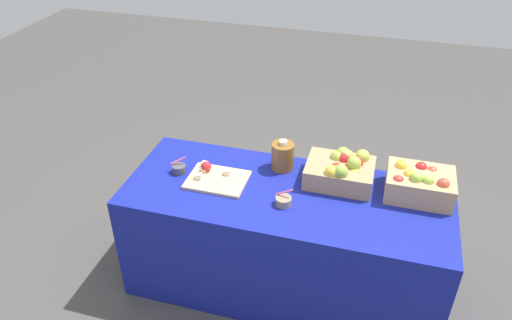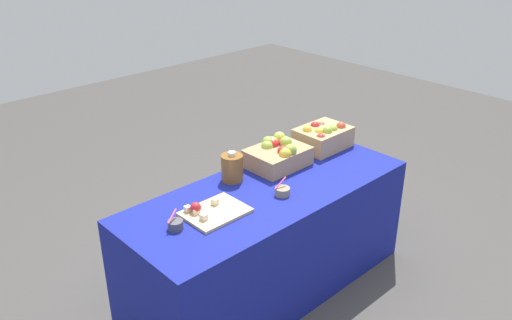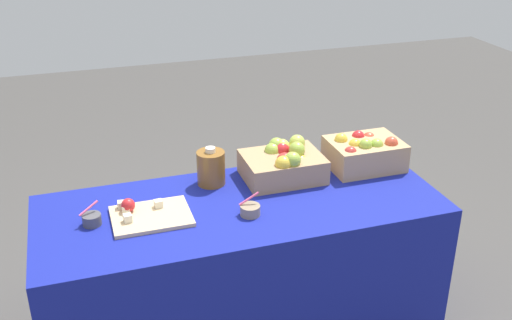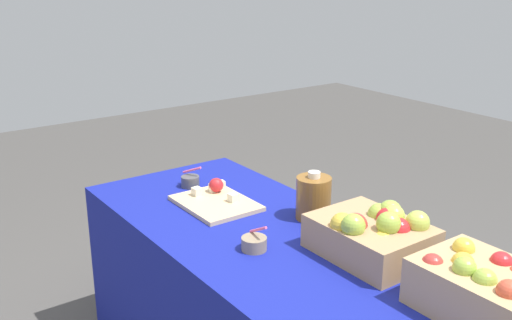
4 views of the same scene
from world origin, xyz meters
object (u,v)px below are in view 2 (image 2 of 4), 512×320
object	(u,v)px
apple_crate_left	(323,137)
cutting_board_front	(212,211)
sample_bowl_near	(175,225)
cider_jug	(232,167)
sample_bowl_mid	(282,191)
apple_crate_middle	(278,154)

from	to	relation	value
apple_crate_left	cutting_board_front	distance (m)	1.18
sample_bowl_near	cider_jug	size ratio (longest dim) A/B	0.50
cutting_board_front	sample_bowl_near	distance (m)	0.24
sample_bowl_near	sample_bowl_mid	distance (m)	0.70
sample_bowl_near	sample_bowl_mid	size ratio (longest dim) A/B	0.96
sample_bowl_mid	cider_jug	distance (m)	0.37
apple_crate_left	cutting_board_front	world-z (taller)	apple_crate_left
cutting_board_front	cider_jug	size ratio (longest dim) A/B	1.79
sample_bowl_near	cutting_board_front	bearing A→B (deg)	-3.25
apple_crate_left	cider_jug	world-z (taller)	cider_jug
cutting_board_front	sample_bowl_mid	size ratio (longest dim) A/B	3.43
apple_crate_middle	cider_jug	size ratio (longest dim) A/B	2.01
cutting_board_front	sample_bowl_near	size ratio (longest dim) A/B	3.55
cider_jug	sample_bowl_near	bearing A→B (deg)	-159.66
sample_bowl_near	sample_bowl_mid	world-z (taller)	sample_bowl_mid
apple_crate_middle	cider_jug	world-z (taller)	cider_jug
sample_bowl_near	sample_bowl_mid	bearing A→B (deg)	-10.97
cutting_board_front	cider_jug	world-z (taller)	cider_jug
sample_bowl_mid	cider_jug	xyz separation A→B (m)	(-0.09, 0.35, 0.06)
apple_crate_middle	sample_bowl_mid	distance (m)	0.42
apple_crate_left	sample_bowl_mid	size ratio (longest dim) A/B	3.64
apple_crate_left	cider_jug	bearing A→B (deg)	175.83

